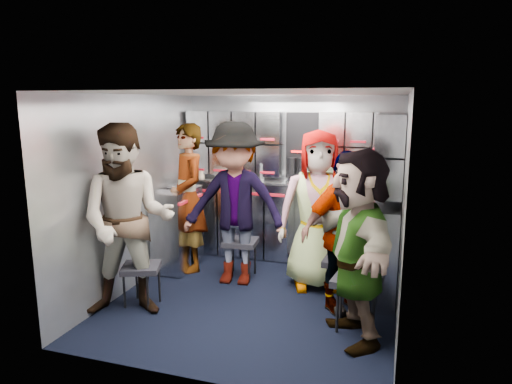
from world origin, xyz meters
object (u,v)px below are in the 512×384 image
(jump_seat_center, at_px, (319,248))
(attendant_arc_b, at_px, (235,204))
(jump_seat_mid_right, at_px, (344,264))
(attendant_standing, at_px, (188,198))
(jump_seat_near_right, at_px, (357,284))
(attendant_arc_a, at_px, (128,221))
(attendant_arc_e, at_px, (357,246))
(jump_seat_mid_left, at_px, (241,244))
(jump_seat_near_left, at_px, (141,270))
(attendant_arc_d, at_px, (343,232))
(attendant_arc_c, at_px, (317,210))

(jump_seat_center, distance_m, attendant_arc_b, 1.09)
(jump_seat_mid_right, relative_size, attendant_standing, 0.26)
(jump_seat_near_right, bearing_deg, attendant_arc_a, -170.77)
(attendant_arc_e, bearing_deg, attendant_standing, -144.03)
(jump_seat_mid_left, xyz_separation_m, attendant_arc_e, (1.41, -1.06, 0.44))
(jump_seat_near_left, bearing_deg, attendant_arc_a, -90.00)
(jump_seat_mid_right, height_order, attendant_arc_b, attendant_arc_b)
(jump_seat_mid_left, height_order, attendant_arc_e, attendant_arc_e)
(jump_seat_near_left, relative_size, jump_seat_near_right, 0.94)
(jump_seat_mid_left, xyz_separation_m, attendant_arc_d, (1.23, -0.51, 0.39))
(jump_seat_center, relative_size, attendant_arc_c, 0.25)
(jump_seat_mid_right, xyz_separation_m, attendant_arc_c, (-0.34, 0.31, 0.46))
(attendant_arc_d, bearing_deg, attendant_arc_e, -114.76)
(attendant_standing, height_order, attendant_arc_b, attendant_arc_b)
(jump_seat_center, xyz_separation_m, attendant_arc_a, (-1.58, -1.38, 0.54))
(jump_seat_mid_right, relative_size, attendant_arc_b, 0.25)
(jump_seat_mid_left, distance_m, attendant_arc_e, 1.82)
(attendant_arc_a, relative_size, attendant_arc_d, 1.17)
(jump_seat_center, height_order, attendant_arc_b, attendant_arc_b)
(attendant_arc_b, height_order, attendant_arc_e, attendant_arc_b)
(attendant_standing, bearing_deg, jump_seat_mid_left, 41.98)
(jump_seat_mid_left, xyz_separation_m, jump_seat_center, (0.89, 0.16, -0.01))
(jump_seat_near_left, height_order, jump_seat_mid_left, jump_seat_mid_left)
(jump_seat_near_right, bearing_deg, attendant_arc_e, -90.00)
(attendant_arc_d, bearing_deg, jump_seat_mid_right, 46.41)
(jump_seat_center, bearing_deg, attendant_arc_d, -63.31)
(jump_seat_mid_left, bearing_deg, jump_seat_near_left, -123.49)
(jump_seat_mid_right, xyz_separation_m, attendant_arc_e, (0.18, -0.72, 0.43))
(jump_seat_near_left, distance_m, attendant_arc_e, 2.15)
(jump_seat_mid_right, distance_m, jump_seat_near_right, 0.57)
(attendant_arc_e, bearing_deg, jump_seat_near_left, -116.60)
(jump_seat_center, height_order, jump_seat_near_right, jump_seat_near_right)
(jump_seat_mid_right, relative_size, attendant_arc_d, 0.29)
(jump_seat_mid_right, distance_m, attendant_arc_c, 0.65)
(attendant_standing, bearing_deg, attendant_arc_e, 18.88)
(jump_seat_near_left, bearing_deg, jump_seat_mid_right, 20.18)
(attendant_arc_b, distance_m, attendant_arc_c, 0.91)
(jump_seat_center, xyz_separation_m, attendant_arc_e, (0.52, -1.21, 0.45))
(attendant_arc_b, relative_size, attendant_arc_d, 1.15)
(attendant_standing, xyz_separation_m, attendant_arc_e, (2.10, -1.11, -0.06))
(attendant_arc_a, bearing_deg, attendant_standing, 69.51)
(attendant_arc_c, distance_m, attendant_arc_d, 0.60)
(jump_seat_near_right, relative_size, attendant_arc_a, 0.26)
(jump_seat_near_left, relative_size, jump_seat_mid_right, 1.00)
(jump_seat_mid_left, relative_size, attendant_arc_a, 0.24)
(attendant_standing, height_order, attendant_arc_a, attendant_arc_a)
(jump_seat_mid_left, bearing_deg, attendant_standing, 175.16)
(attendant_standing, bearing_deg, jump_seat_near_left, -43.18)
(jump_seat_mid_right, bearing_deg, jump_seat_center, 124.47)
(jump_seat_mid_right, distance_m, attendant_arc_a, 2.17)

